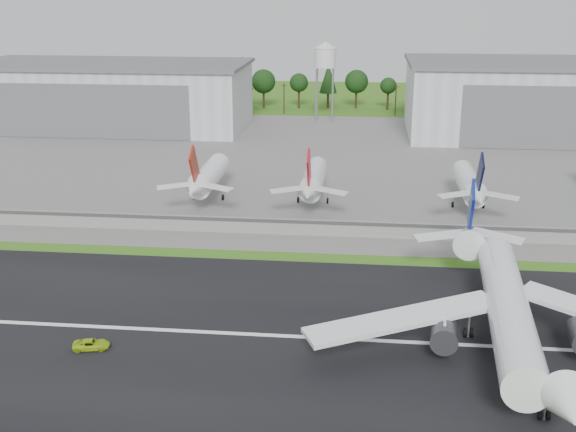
# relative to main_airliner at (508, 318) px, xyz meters

# --- Properties ---
(ground) EXTENTS (600.00, 600.00, 0.00)m
(ground) POSITION_rel_main_airliner_xyz_m (-31.00, -9.57, -4.89)
(ground) COLOR #3D6C19
(ground) RESTS_ON ground
(runway) EXTENTS (320.00, 60.00, 0.10)m
(runway) POSITION_rel_main_airliner_xyz_m (-31.00, 0.43, -4.84)
(runway) COLOR black
(runway) RESTS_ON ground
(runway_centerline) EXTENTS (220.00, 1.00, 0.02)m
(runway_centerline) POSITION_rel_main_airliner_xyz_m (-31.00, 0.43, -4.78)
(runway_centerline) COLOR white
(runway_centerline) RESTS_ON runway
(apron) EXTENTS (320.00, 150.00, 0.10)m
(apron) POSITION_rel_main_airliner_xyz_m (-31.00, 110.43, -4.84)
(apron) COLOR slate
(apron) RESTS_ON ground
(blast_fence) EXTENTS (240.00, 0.61, 3.50)m
(blast_fence) POSITION_rel_main_airliner_xyz_m (-31.00, 45.42, -3.09)
(blast_fence) COLOR gray
(blast_fence) RESTS_ON ground
(hangar_west) EXTENTS (97.00, 44.00, 23.20)m
(hangar_west) POSITION_rel_main_airliner_xyz_m (-111.00, 155.35, 6.74)
(hangar_west) COLOR silver
(hangar_west) RESTS_ON ground
(hangar_east) EXTENTS (102.00, 47.00, 25.20)m
(hangar_east) POSITION_rel_main_airliner_xyz_m (44.00, 155.35, 7.73)
(hangar_east) COLOR silver
(hangar_east) RESTS_ON ground
(water_tower) EXTENTS (8.40, 8.40, 29.40)m
(water_tower) POSITION_rel_main_airliner_xyz_m (-36.00, 175.43, 19.66)
(water_tower) COLOR #99999E
(water_tower) RESTS_ON ground
(utility_poles) EXTENTS (230.00, 3.00, 12.00)m
(utility_poles) POSITION_rel_main_airliner_xyz_m (-31.00, 190.43, -4.89)
(utility_poles) COLOR black
(utility_poles) RESTS_ON ground
(treeline) EXTENTS (320.00, 16.00, 22.00)m
(treeline) POSITION_rel_main_airliner_xyz_m (-31.00, 205.43, -4.89)
(treeline) COLOR black
(treeline) RESTS_ON ground
(main_airliner) EXTENTS (57.09, 59.27, 18.17)m
(main_airliner) POSITION_rel_main_airliner_xyz_m (0.00, 0.00, 0.00)
(main_airliner) COLOR white
(main_airliner) RESTS_ON runway
(ground_vehicle) EXTENTS (5.56, 3.46, 1.43)m
(ground_vehicle) POSITION_rel_main_airliner_xyz_m (-58.62, -6.37, -4.08)
(ground_vehicle) COLOR #9FC316
(ground_vehicle) RESTS_ON runway
(parked_jet_red_a) EXTENTS (7.36, 31.29, 16.47)m
(parked_jet_red_a) POSITION_rel_main_airliner_xyz_m (-57.66, 66.96, 1.09)
(parked_jet_red_a) COLOR white
(parked_jet_red_a) RESTS_ON ground
(parked_jet_red_b) EXTENTS (7.36, 31.29, 16.36)m
(parked_jet_red_b) POSITION_rel_main_airliner_xyz_m (-32.50, 66.94, 0.98)
(parked_jet_red_b) COLOR silver
(parked_jet_red_b) RESTS_ON ground
(parked_jet_navy) EXTENTS (7.36, 31.29, 16.36)m
(parked_jet_navy) POSITION_rel_main_airliner_xyz_m (3.57, 66.94, 0.99)
(parked_jet_navy) COLOR silver
(parked_jet_navy) RESTS_ON ground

